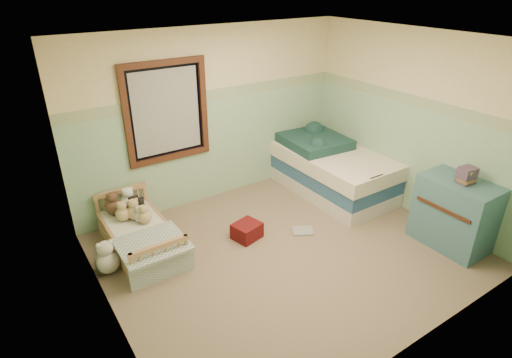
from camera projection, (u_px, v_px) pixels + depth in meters
floor at (286, 252)px, 5.18m from camera, size 4.20×3.60×0.02m
ceiling at (295, 40)px, 4.07m from camera, size 4.20×3.60×0.02m
wall_back at (213, 117)px, 5.97m from camera, size 4.20×0.04×2.50m
wall_front at (431, 235)px, 3.28m from camera, size 4.20×0.04×2.50m
wall_left at (97, 213)px, 3.58m from camera, size 0.04×3.60×2.50m
wall_right at (412, 125)px, 5.67m from camera, size 0.04×3.60×2.50m
wainscot_mint at (215, 150)px, 6.18m from camera, size 4.20×0.01×1.50m
border_strip at (212, 95)px, 5.81m from camera, size 4.20×0.01×0.15m
window_frame at (167, 112)px, 5.50m from camera, size 1.16×0.06×1.36m
window_blinds at (167, 112)px, 5.51m from camera, size 0.92×0.01×1.12m
toddler_bed_frame at (141, 242)px, 5.19m from camera, size 0.70×1.39×0.18m
toddler_mattress at (140, 232)px, 5.13m from camera, size 0.64×1.33×0.12m
patchwork_quilt at (152, 244)px, 4.77m from camera, size 0.76×0.70×0.03m
plush_bed_brown at (114, 207)px, 5.35m from camera, size 0.21×0.21×0.21m
plush_bed_white at (129, 202)px, 5.45m from camera, size 0.22×0.22×0.22m
plush_bed_tan at (123, 214)px, 5.22m from camera, size 0.18×0.18×0.18m
plush_bed_dark at (141, 209)px, 5.34m from camera, size 0.17×0.17×0.17m
plush_floor_cream at (108, 262)px, 4.76m from camera, size 0.28×0.28×0.28m
plush_floor_tan at (145, 265)px, 4.74m from camera, size 0.23×0.23×0.23m
twin_bed_frame at (327, 182)px, 6.63m from camera, size 1.05×2.09×0.22m
twin_boxspring at (328, 170)px, 6.53m from camera, size 1.05×2.09×0.22m
twin_mattress at (329, 157)px, 6.43m from camera, size 1.09×2.13×0.22m
teal_blanket at (315, 141)px, 6.55m from camera, size 0.96×1.01×0.14m
dresser at (454, 213)px, 5.14m from camera, size 0.55×0.88×0.88m
book_stack at (467, 175)px, 4.87m from camera, size 0.21×0.18×0.20m
red_pillow at (247, 231)px, 5.40m from camera, size 0.39×0.36×0.21m
floor_book at (303, 231)px, 5.56m from camera, size 0.35×0.32×0.03m
extra_plush_0 at (134, 212)px, 5.25m from camera, size 0.19×0.19×0.19m
extra_plush_1 at (145, 217)px, 5.17m from camera, size 0.17×0.17×0.17m
extra_plush_2 at (135, 209)px, 5.30m from camera, size 0.20×0.20×0.20m
extra_plush_3 at (135, 212)px, 5.29m from camera, size 0.16×0.16×0.16m
extra_plush_4 at (140, 216)px, 5.20m from camera, size 0.15×0.15×0.15m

